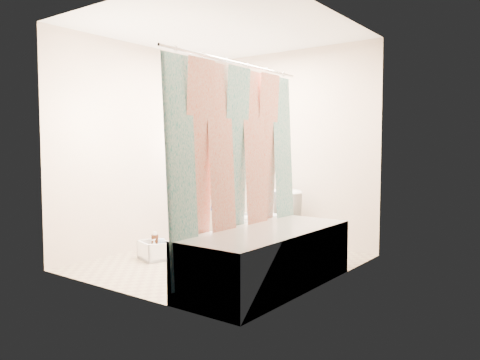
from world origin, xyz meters
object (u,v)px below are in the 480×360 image
Objects in this scene: plumber at (224,180)px; toilet at (269,220)px; bathtub at (268,256)px; cleaning_caddy at (154,251)px.

toilet is at bearing 101.33° from plumber.
toilet is (-0.80, 1.23, 0.09)m from bathtub.
toilet reaches higher than bathtub.
bathtub is 1.53m from cleaning_caddy.
plumber is at bearing 95.05° from cleaning_caddy.
bathtub is 4.42× the size of cleaning_caddy.
plumber is 1.19m from cleaning_caddy.
toilet is 1.38m from cleaning_caddy.
cleaning_caddy is at bearing -27.56° from plumber.
bathtub is 1.07× the size of plumber.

